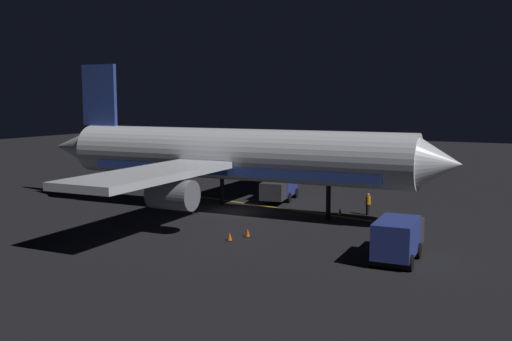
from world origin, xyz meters
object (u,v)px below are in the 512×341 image
baggage_truck (398,238)px  catering_truck (280,187)px  airliner (227,156)px  traffic_cone_near_left (248,233)px  traffic_cone_near_right (230,237)px  traffic_cone_under_wing (340,212)px  ground_crew_worker (368,204)px

baggage_truck → catering_truck: size_ratio=1.00×
baggage_truck → catering_truck: bearing=-136.8°
airliner → baggage_truck: size_ratio=6.37×
traffic_cone_near_left → traffic_cone_near_right: (1.47, -0.56, 0.00)m
airliner → catering_truck: airliner is taller
baggage_truck → traffic_cone_near_right: 10.82m
traffic_cone_under_wing → traffic_cone_near_right: bearing=-19.2°
traffic_cone_near_left → traffic_cone_near_right: 1.57m
catering_truck → traffic_cone_near_left: (13.53, 3.56, -1.01)m
ground_crew_worker → traffic_cone_under_wing: bearing=-63.0°
airliner → baggage_truck: 18.07m
catering_truck → ground_crew_worker: size_ratio=3.29×
catering_truck → traffic_cone_near_left: 14.03m
baggage_truck → catering_truck: (-14.64, -13.77, 0.02)m
baggage_truck → traffic_cone_near_right: (0.36, -10.77, -0.99)m
baggage_truck → airliner: bearing=-118.0°
baggage_truck → ground_crew_worker: bearing=-157.5°
catering_truck → traffic_cone_under_wing: bearing=60.9°
traffic_cone_near_right → airliner: bearing=-150.5°
traffic_cone_near_left → traffic_cone_under_wing: 10.25m
ground_crew_worker → traffic_cone_under_wing: (1.01, -1.98, -0.64)m
baggage_truck → traffic_cone_near_right: size_ratio=10.42×
catering_truck → traffic_cone_near_right: (15.00, 3.00, -1.01)m
airliner → traffic_cone_under_wing: 10.11m
baggage_truck → traffic_cone_near_left: (-1.11, -10.20, -0.99)m
baggage_truck → traffic_cone_near_left: baggage_truck is taller
traffic_cone_near_left → traffic_cone_near_right: size_ratio=1.00×
traffic_cone_near_right → traffic_cone_under_wing: (-11.16, 3.89, 0.00)m
baggage_truck → traffic_cone_near_right: baggage_truck is taller
airliner → baggage_truck: bearing=62.0°
airliner → traffic_cone_under_wing: size_ratio=66.40×
catering_truck → traffic_cone_under_wing: (3.84, 6.90, -1.01)m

